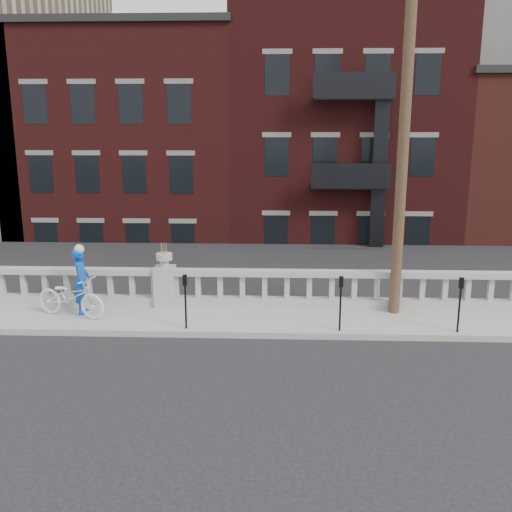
{
  "coord_description": "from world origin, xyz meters",
  "views": [
    {
      "loc": [
        3.09,
        -11.01,
        5.07
      ],
      "look_at": [
        2.53,
        3.2,
        1.75
      ],
      "focal_mm": 40.0,
      "sensor_mm": 36.0,
      "label": 1
    }
  ],
  "objects": [
    {
      "name": "parking_meter_b",
      "position": [
        4.61,
        2.15,
        1.0
      ],
      "size": [
        0.1,
        0.09,
        1.36
      ],
      "color": "black",
      "rests_on": "sidewalk"
    },
    {
      "name": "balustrade",
      "position": [
        0.0,
        3.95,
        0.64
      ],
      "size": [
        28.0,
        0.34,
        1.03
      ],
      "color": "gray",
      "rests_on": "sidewalk"
    },
    {
      "name": "bicycle",
      "position": [
        -2.27,
        2.94,
        0.68
      ],
      "size": [
        2.12,
        1.27,
        1.05
      ],
      "primitive_type": "imported",
      "rotation": [
        0.0,
        0.0,
        1.26
      ],
      "color": "white",
      "rests_on": "sidewalk"
    },
    {
      "name": "utility_pole",
      "position": [
        6.2,
        3.6,
        5.24
      ],
      "size": [
        1.6,
        0.28,
        10.0
      ],
      "color": "#422D1E",
      "rests_on": "sidewalk"
    },
    {
      "name": "lower_level",
      "position": [
        0.56,
        23.04,
        2.63
      ],
      "size": [
        80.0,
        44.0,
        20.8
      ],
      "color": "#605E59",
      "rests_on": "ground"
    },
    {
      "name": "sidewalk",
      "position": [
        0.0,
        3.0,
        0.07
      ],
      "size": [
        32.0,
        2.2,
        0.15
      ],
      "primitive_type": "cube",
      "color": "gray",
      "rests_on": "ground"
    },
    {
      "name": "planter_pedestal",
      "position": [
        0.0,
        3.95,
        0.83
      ],
      "size": [
        0.55,
        0.55,
        1.76
      ],
      "color": "gray",
      "rests_on": "sidewalk"
    },
    {
      "name": "cyclist",
      "position": [
        -2.07,
        3.23,
        1.02
      ],
      "size": [
        0.51,
        0.69,
        1.75
      ],
      "primitive_type": "imported",
      "rotation": [
        0.0,
        0.0,
        1.73
      ],
      "color": "#0B43B3",
      "rests_on": "sidewalk"
    },
    {
      "name": "parking_meter_c",
      "position": [
        7.44,
        2.15,
        1.0
      ],
      "size": [
        0.1,
        0.09,
        1.36
      ],
      "color": "black",
      "rests_on": "sidewalk"
    },
    {
      "name": "parking_meter_a",
      "position": [
        0.86,
        2.15,
        1.0
      ],
      "size": [
        0.1,
        0.09,
        1.36
      ],
      "color": "black",
      "rests_on": "sidewalk"
    },
    {
      "name": "ground",
      "position": [
        0.0,
        0.0,
        0.0
      ],
      "size": [
        120.0,
        120.0,
        0.0
      ],
      "primitive_type": "plane",
      "color": "black",
      "rests_on": "ground"
    }
  ]
}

